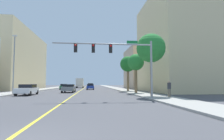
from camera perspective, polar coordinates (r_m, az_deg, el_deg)
ground at (r=47.04m, az=-9.28°, el=-5.95°), size 192.00×192.00×0.00m
sidewalk_left at (r=48.45m, az=-20.69°, el=-5.60°), size 3.40×168.00×0.15m
sidewalk_right at (r=47.53m, az=2.36°, el=-5.89°), size 3.40×168.00×0.15m
lane_marking_center at (r=47.04m, az=-9.28°, el=-5.95°), size 0.16×144.00×0.01m
building_left_far at (r=56.04m, az=-30.31°, el=2.55°), size 14.74×27.49×15.01m
building_right_near at (r=38.50m, az=21.83°, el=7.14°), size 14.64×17.77×17.77m
building_right_far at (r=56.95m, az=13.15°, el=0.37°), size 16.67×14.26×11.79m
traffic_signal_mast at (r=18.07m, az=1.77°, el=4.90°), size 9.71×0.36×5.66m
street_lamp at (r=28.87m, az=-28.09°, el=2.49°), size 0.56×0.28×8.15m
palm_near at (r=22.34m, az=11.93°, el=6.56°), size 3.39×3.39×7.27m
palm_mid at (r=28.48m, az=7.35°, el=2.15°), size 2.51×2.51×5.90m
palm_far at (r=35.01m, az=4.93°, el=1.72°), size 2.93×2.93×6.52m
car_green at (r=47.30m, az=-14.61°, el=-4.98°), size 1.85×4.17×1.39m
car_white at (r=27.08m, az=-24.73°, el=-5.47°), size 1.98×4.45×1.44m
car_yellow at (r=56.46m, az=-6.67°, el=-4.85°), size 1.82×3.82×1.53m
car_gray at (r=32.28m, az=-13.24°, el=-5.47°), size 2.02×4.32×1.39m
car_blue at (r=45.77m, az=-6.70°, el=-5.13°), size 1.84×4.26×1.37m
delivery_truck at (r=63.42m, az=-9.88°, el=-3.94°), size 2.53×7.73×3.14m
pedestrian at (r=20.39m, az=17.29°, el=-5.55°), size 0.38×0.38×1.72m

